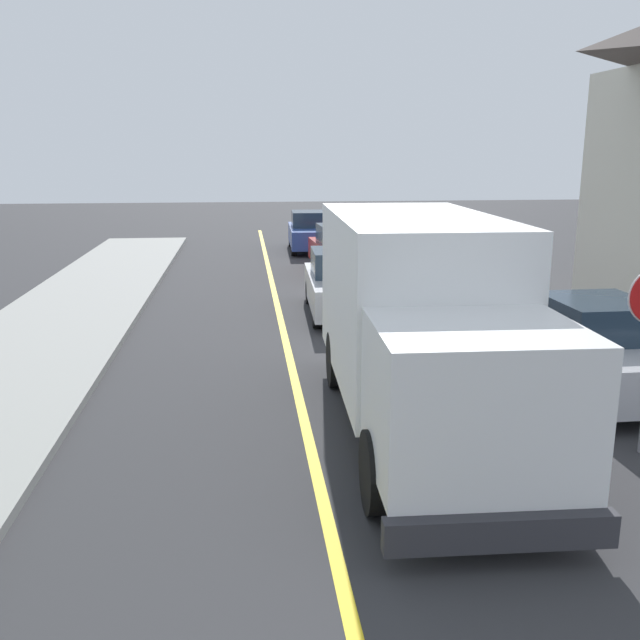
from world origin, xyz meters
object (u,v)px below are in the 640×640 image
object	(u,v)px
parked_car_near	(343,284)
parked_van_across	(592,347)
box_truck	(421,315)
parked_car_mid	(343,251)
parked_car_far	(311,232)

from	to	relation	value
parked_car_near	parked_van_across	xyz separation A→B (m)	(3.53, -6.39, 0.00)
box_truck	parked_van_across	bearing A→B (deg)	21.10
parked_car_near	parked_van_across	bearing A→B (deg)	-61.12
box_truck	parked_car_mid	distance (m)	14.04
parked_car_mid	parked_car_far	xyz separation A→B (m)	(-0.55, 5.78, 0.00)
parked_car_far	parked_van_across	size ratio (longest dim) A/B	1.01
parked_car_near	parked_van_across	distance (m)	7.30
parked_car_near	parked_car_mid	distance (m)	6.31
box_truck	parked_car_near	size ratio (longest dim) A/B	1.63
box_truck	parked_car_mid	size ratio (longest dim) A/B	1.62
parked_car_mid	box_truck	bearing A→B (deg)	-93.33
parked_van_across	parked_car_near	bearing A→B (deg)	118.88
parked_car_mid	parked_car_far	size ratio (longest dim) A/B	1.01
box_truck	parked_van_across	world-z (taller)	box_truck
parked_van_across	parked_car_mid	bearing A→B (deg)	101.89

